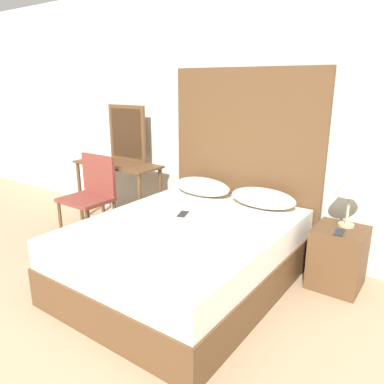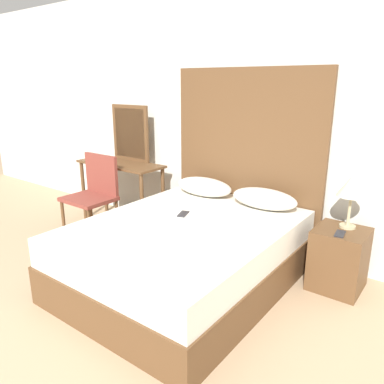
{
  "view_description": "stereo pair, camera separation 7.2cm",
  "coord_description": "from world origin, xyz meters",
  "views": [
    {
      "loc": [
        1.88,
        -0.75,
        1.69
      ],
      "look_at": [
        0.15,
        1.68,
        0.8
      ],
      "focal_mm": 35.0,
      "sensor_mm": 36.0,
      "label": 1
    },
    {
      "loc": [
        1.94,
        -0.7,
        1.69
      ],
      "look_at": [
        0.15,
        1.68,
        0.8
      ],
      "focal_mm": 35.0,
      "sensor_mm": 36.0,
      "label": 2
    }
  ],
  "objects": [
    {
      "name": "vanity_desk",
      "position": [
        -1.35,
        2.25,
        0.62
      ],
      "size": [
        1.1,
        0.43,
        0.76
      ],
      "color": "brown",
      "rests_on": "ground_plane"
    },
    {
      "name": "chair",
      "position": [
        -1.31,
        1.83,
        0.53
      ],
      "size": [
        0.52,
        0.44,
        0.91
      ],
      "color": "brown",
      "rests_on": "ground_plane"
    },
    {
      "name": "pillow_right",
      "position": [
        0.49,
        2.34,
        0.64
      ],
      "size": [
        0.63,
        0.33,
        0.18
      ],
      "color": "silver",
      "rests_on": "bed"
    },
    {
      "name": "pillow_left",
      "position": [
        -0.19,
        2.34,
        0.64
      ],
      "size": [
        0.63,
        0.33,
        0.18
      ],
      "color": "silver",
      "rests_on": "bed"
    },
    {
      "name": "bed",
      "position": [
        0.15,
        1.58,
        0.27
      ],
      "size": [
        1.55,
        1.95,
        0.55
      ],
      "color": "brown",
      "rests_on": "ground_plane"
    },
    {
      "name": "headboard",
      "position": [
        0.15,
        2.59,
        0.91
      ],
      "size": [
        1.62,
        0.05,
        1.82
      ],
      "color": "brown",
      "rests_on": "ground_plane"
    },
    {
      "name": "nightstand",
      "position": [
        1.22,
        2.3,
        0.26
      ],
      "size": [
        0.41,
        0.41,
        0.52
      ],
      "color": "brown",
      "rests_on": "ground_plane"
    },
    {
      "name": "phone_on_nightstand",
      "position": [
        1.23,
        2.19,
        0.53
      ],
      "size": [
        0.09,
        0.16,
        0.01
      ],
      "color": "#232328",
      "rests_on": "nightstand"
    },
    {
      "name": "vanity_mirror",
      "position": [
        -1.35,
        2.44,
        1.09
      ],
      "size": [
        0.57,
        0.03,
        0.66
      ],
      "color": "brown",
      "rests_on": "vanity_desk"
    },
    {
      "name": "table_lamp",
      "position": [
        1.23,
        2.38,
        0.87
      ],
      "size": [
        0.23,
        0.23,
        0.46
      ],
      "color": "tan",
      "rests_on": "nightstand"
    },
    {
      "name": "phone_on_bed",
      "position": [
        0.0,
        1.75,
        0.56
      ],
      "size": [
        0.12,
        0.16,
        0.01
      ],
      "color": "#232328",
      "rests_on": "bed"
    },
    {
      "name": "wall_back",
      "position": [
        0.0,
        2.66,
        1.35
      ],
      "size": [
        10.0,
        0.06,
        2.7
      ],
      "color": "silver",
      "rests_on": "ground_plane"
    }
  ]
}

